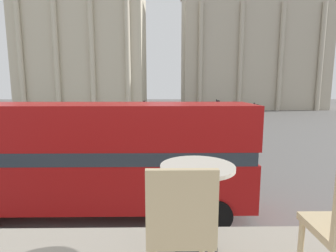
% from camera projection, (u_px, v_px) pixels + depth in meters
% --- Properties ---
extents(double_decker_bus, '(10.89, 2.63, 4.17)m').
position_uv_depth(double_decker_bus, '(100.00, 154.00, 9.50)').
color(double_decker_bus, black).
rests_on(double_decker_bus, ground_plane).
extents(cafe_dining_table, '(0.60, 0.60, 0.73)m').
position_uv_depth(cafe_dining_table, '(197.00, 188.00, 2.12)').
color(cafe_dining_table, '#2D2D30').
rests_on(cafe_dining_table, cafe_floor_slab).
extents(cafe_chair_0, '(0.40, 0.40, 0.91)m').
position_uv_depth(cafe_chair_0, '(180.00, 226.00, 1.58)').
color(cafe_chair_0, '#D1B789').
rests_on(cafe_chair_0, cafe_floor_slab).
extents(plaza_building_left, '(23.55, 14.15, 23.91)m').
position_uv_depth(plaza_building_left, '(86.00, 50.00, 51.30)').
color(plaza_building_left, beige).
rests_on(plaza_building_left, ground_plane).
extents(plaza_building_right, '(30.52, 13.10, 25.22)m').
position_uv_depth(plaza_building_right, '(251.00, 51.00, 57.59)').
color(plaza_building_right, '#B2A893').
rests_on(plaza_building_right, ground_plane).
extents(traffic_light_near, '(0.42, 0.24, 4.10)m').
position_uv_depth(traffic_light_near, '(146.00, 130.00, 12.86)').
color(traffic_light_near, black).
rests_on(traffic_light_near, ground_plane).
extents(traffic_light_mid, '(0.42, 0.24, 3.62)m').
position_uv_depth(traffic_light_mid, '(255.00, 120.00, 19.17)').
color(traffic_light_mid, black).
rests_on(traffic_light_mid, ground_plane).
extents(traffic_light_far, '(0.42, 0.24, 3.51)m').
position_uv_depth(traffic_light_far, '(217.00, 111.00, 26.58)').
color(traffic_light_far, black).
rests_on(traffic_light_far, ground_plane).
extents(car_maroon, '(4.20, 1.93, 1.35)m').
position_uv_depth(car_maroon, '(101.00, 127.00, 26.88)').
color(car_maroon, black).
rests_on(car_maroon, ground_plane).
extents(pedestrian_blue, '(0.32, 0.32, 1.77)m').
position_uv_depth(pedestrian_blue, '(234.00, 124.00, 26.25)').
color(pedestrian_blue, '#282B33').
rests_on(pedestrian_blue, ground_plane).
extents(pedestrian_yellow, '(0.32, 0.32, 1.60)m').
position_uv_depth(pedestrian_yellow, '(78.00, 152.00, 15.50)').
color(pedestrian_yellow, '#282B33').
rests_on(pedestrian_yellow, ground_plane).
extents(pedestrian_white, '(0.32, 0.32, 1.70)m').
position_uv_depth(pedestrian_white, '(84.00, 120.00, 29.79)').
color(pedestrian_white, '#282B33').
rests_on(pedestrian_white, ground_plane).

